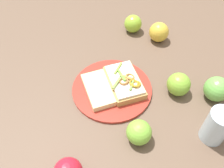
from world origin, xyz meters
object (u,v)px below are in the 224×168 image
plate (112,89)px  apple_0 (133,24)px  apple_2 (217,89)px  drinking_glass (217,126)px  apple_3 (179,84)px  apple_1 (159,32)px  apple_5 (139,132)px  sandwich (124,82)px  bread_slice_side (100,89)px

plate → apple_0: 0.33m
apple_2 → drinking_glass: drinking_glass is taller
apple_3 → apple_1: bearing=-49.7°
apple_0 → apple_1: size_ratio=0.93×
apple_0 → apple_3: 0.35m
apple_3 → apple_5: (0.02, 0.22, -0.00)m
apple_0 → apple_1: 0.12m
apple_0 → apple_2: (-0.40, 0.15, 0.00)m
apple_1 → plate: bearing=88.3°
sandwich → apple_2: bearing=64.1°
sandwich → apple_0: (0.13, -0.28, 0.01)m
apple_0 → apple_1: (-0.11, -0.01, 0.00)m
bread_slice_side → apple_1: (-0.04, -0.35, 0.02)m
sandwich → apple_0: 0.31m
sandwich → apple_1: (0.02, -0.29, 0.01)m
apple_1 → apple_5: 0.45m
sandwich → apple_2: apple_2 is taller
plate → apple_1: bearing=-91.7°
sandwich → apple_5: apple_5 is taller
apple_0 → apple_3: size_ratio=0.94×
bread_slice_side → drinking_glass: 0.37m
plate → bread_slice_side: bearing=51.7°
sandwich → apple_1: size_ratio=2.43×
plate → sandwich: 0.05m
plate → sandwich: sandwich is taller
plate → apple_5: (-0.16, 0.11, 0.03)m
bread_slice_side → apple_3: size_ratio=1.93×
bread_slice_side → apple_1: 0.36m
apple_0 → drinking_glass: (-0.44, 0.30, 0.02)m
plate → apple_5: apple_5 is taller
plate → apple_1: (-0.01, -0.32, 0.03)m
sandwich → apple_3: bearing=65.5°
apple_3 → bread_slice_side: bearing=35.0°
apple_2 → drinking_glass: bearing=106.4°
apple_0 → drinking_glass: drinking_glass is taller
plate → apple_3: size_ratio=3.48×
drinking_glass → apple_3: bearing=-32.7°
apple_2 → drinking_glass: (-0.04, 0.14, 0.02)m
bread_slice_side → apple_1: bearing=120.5°
sandwich → apple_2: size_ratio=2.34×
sandwich → apple_5: size_ratio=2.61×
apple_3 → drinking_glass: (-0.15, 0.10, 0.02)m
sandwich → apple_3: (-0.16, -0.08, 0.01)m
bread_slice_side → apple_3: apple_3 is taller
sandwich → drinking_glass: bearing=35.1°
apple_1 → drinking_glass: drinking_glass is taller
apple_5 → plate: bearing=-33.5°
apple_0 → apple_2: apple_2 is taller
apple_2 → apple_1: bearing=-29.2°
sandwich → bread_slice_side: size_ratio=1.27×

